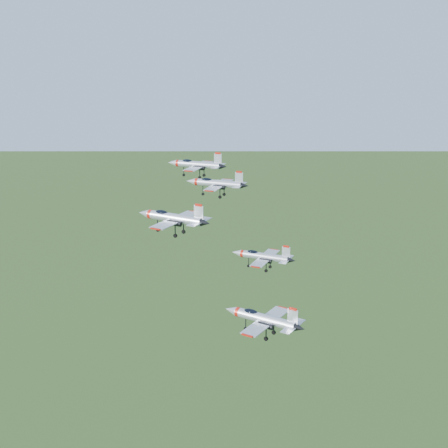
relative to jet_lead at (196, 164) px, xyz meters
The scene contains 5 objects.
jet_lead is the anchor object (origin of this frame).
jet_left_high 9.16m from the jet_lead, 30.87° to the right, with size 11.86×10.02×3.20m.
jet_right_high 31.28m from the jet_lead, 60.61° to the right, with size 12.25×10.14×3.27m.
jet_left_low 21.82m from the jet_lead, ahead, with size 12.40×10.40×3.32m.
jet_right_low 40.73m from the jet_lead, 40.02° to the right, with size 12.92×10.61×3.46m.
Camera 1 is at (56.42, -87.54, 171.87)m, focal length 50.00 mm.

